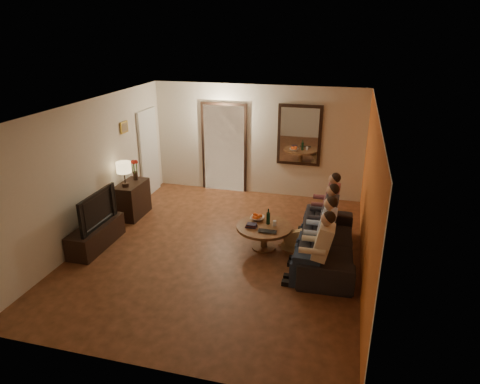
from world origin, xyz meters
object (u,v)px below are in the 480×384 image
(table_lamp, at_px, (124,174))
(bowl, at_px, (257,218))
(person_d, at_px, (327,207))
(dog, at_px, (296,237))
(tv_stand, at_px, (96,236))
(dresser, at_px, (132,199))
(laptop, at_px, (267,233))
(sofa, at_px, (328,242))
(coffee_table, at_px, (264,237))
(wine_bottle, at_px, (268,216))
(person_a, at_px, (318,253))
(person_b, at_px, (322,235))
(tv, at_px, (93,209))
(person_c, at_px, (324,220))

(table_lamp, xyz_separation_m, bowl, (2.83, -0.26, -0.53))
(person_d, bearing_deg, dog, -121.12)
(tv_stand, bearing_deg, table_lamp, 90.00)
(dresser, bearing_deg, laptop, -17.53)
(sofa, height_order, laptop, sofa)
(laptop, bearing_deg, dog, 33.34)
(tv_stand, height_order, sofa, sofa)
(tv_stand, relative_size, sofa, 0.58)
(table_lamp, distance_m, bowl, 2.90)
(tv_stand, bearing_deg, coffee_table, 13.43)
(person_d, distance_m, laptop, 1.44)
(tv_stand, bearing_deg, wine_bottle, 14.97)
(sofa, height_order, person_a, person_a)
(coffee_table, relative_size, bowl, 3.90)
(wine_bottle, bearing_deg, table_lamp, 172.87)
(sofa, xyz_separation_m, person_d, (-0.10, 0.90, 0.27))
(person_b, height_order, laptop, person_b)
(table_lamp, height_order, tv, table_lamp)
(table_lamp, height_order, person_d, table_lamp)
(dog, bearing_deg, bowl, -175.83)
(sofa, height_order, dog, sofa)
(tv, height_order, wine_bottle, tv)
(tv_stand, distance_m, coffee_table, 3.10)
(table_lamp, distance_m, tv, 1.23)
(person_c, distance_m, coffee_table, 1.13)
(tv, bearing_deg, dog, -78.34)
(person_c, relative_size, coffee_table, 1.19)
(person_d, relative_size, bowl, 4.63)
(tv, height_order, sofa, tv)
(tv_stand, relative_size, laptop, 3.96)
(wine_bottle, relative_size, laptop, 0.94)
(person_a, height_order, laptop, person_a)
(person_c, bearing_deg, person_d, 90.00)
(person_b, relative_size, coffee_table, 1.19)
(person_d, bearing_deg, tv_stand, -159.63)
(table_lamp, bearing_deg, person_b, -12.42)
(tv, bearing_deg, tv_stand, 0.00)
(tv, bearing_deg, person_c, -77.40)
(table_lamp, relative_size, person_d, 0.45)
(wine_bottle, distance_m, laptop, 0.41)
(table_lamp, distance_m, sofa, 4.26)
(table_lamp, distance_m, person_a, 4.35)
(tv, height_order, laptop, tv)
(tv, relative_size, sofa, 0.50)
(dog, distance_m, wine_bottle, 0.63)
(laptop, bearing_deg, dresser, 163.86)
(wine_bottle, bearing_deg, person_a, -48.04)
(bowl, bearing_deg, person_a, -45.05)
(person_b, bearing_deg, coffee_table, 158.60)
(person_a, distance_m, dog, 1.18)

